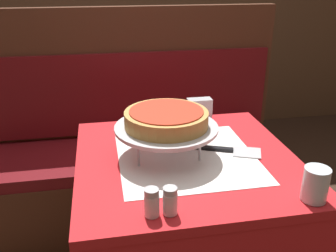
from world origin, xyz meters
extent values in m
cube|color=red|center=(0.00, 0.00, 0.72)|extent=(0.74, 0.74, 0.03)
cube|color=white|center=(0.00, 0.00, 0.74)|extent=(0.46, 0.46, 0.00)
cube|color=red|center=(0.00, 0.00, 0.62)|extent=(0.73, 0.73, 0.17)
cube|color=#4C331E|center=(-0.33, 0.33, 0.35)|extent=(0.05, 0.05, 0.71)
cube|color=#4C331E|center=(0.33, 0.33, 0.35)|extent=(0.05, 0.05, 0.71)
cube|color=red|center=(-0.35, 1.48, 0.72)|extent=(0.65, 0.65, 0.03)
cube|color=white|center=(-0.35, 1.48, 0.74)|extent=(0.40, 0.40, 0.00)
cube|color=red|center=(-0.35, 1.48, 0.65)|extent=(0.64, 0.64, 0.12)
cube|color=#4C331E|center=(-0.64, 1.20, 0.35)|extent=(0.05, 0.05, 0.71)
cube|color=#4C331E|center=(-0.06, 1.20, 0.35)|extent=(0.05, 0.05, 0.71)
cube|color=#4C331E|center=(-0.64, 1.77, 0.35)|extent=(0.05, 0.05, 0.71)
cube|color=#4C331E|center=(-0.06, 1.77, 0.35)|extent=(0.05, 0.05, 0.71)
cube|color=#4C2819|center=(-0.10, 0.70, 0.19)|extent=(1.61, 0.51, 0.39)
cube|color=#600F14|center=(-0.10, 0.70, 0.42)|extent=(1.58, 0.50, 0.06)
cube|color=#4C2819|center=(-0.10, 0.92, 0.80)|extent=(1.61, 0.06, 0.70)
cube|color=#600F14|center=(-0.10, 0.88, 0.69)|extent=(1.55, 0.02, 0.45)
cylinder|color=#ADADB2|center=(-0.07, 0.14, 0.78)|extent=(0.01, 0.01, 0.09)
cylinder|color=#ADADB2|center=(-0.17, -0.04, 0.78)|extent=(0.01, 0.01, 0.09)
cylinder|color=#ADADB2|center=(0.03, -0.04, 0.78)|extent=(0.01, 0.01, 0.09)
cylinder|color=#ADADB2|center=(-0.07, 0.02, 0.83)|extent=(0.23, 0.23, 0.01)
cylinder|color=silver|center=(-0.07, 0.02, 0.83)|extent=(0.33, 0.33, 0.01)
cylinder|color=silver|center=(-0.07, 0.02, 0.84)|extent=(0.34, 0.34, 0.01)
cylinder|color=#C68E47|center=(-0.07, 0.02, 0.87)|extent=(0.28, 0.28, 0.05)
cylinder|color=red|center=(-0.07, 0.02, 0.90)|extent=(0.24, 0.24, 0.01)
cube|color=#BCBCC1|center=(0.21, -0.01, 0.74)|extent=(0.12, 0.11, 0.00)
cube|color=black|center=(0.10, 0.03, 0.74)|extent=(0.15, 0.07, 0.01)
cylinder|color=silver|center=(0.28, -0.31, 0.79)|extent=(0.07, 0.07, 0.10)
cylinder|color=silver|center=(-0.16, -0.30, 0.77)|extent=(0.04, 0.04, 0.06)
cylinder|color=#B7B7BC|center=(-0.16, -0.30, 0.81)|extent=(0.04, 0.04, 0.02)
cylinder|color=silver|center=(-0.12, -0.30, 0.77)|extent=(0.04, 0.04, 0.06)
cylinder|color=#B7B7BC|center=(-0.12, -0.30, 0.81)|extent=(0.04, 0.04, 0.02)
cube|color=#B2B2B7|center=(0.13, 0.32, 0.78)|extent=(0.10, 0.05, 0.09)
cube|color=black|center=(-0.42, 1.58, 0.76)|extent=(0.11, 0.11, 0.03)
cylinder|color=black|center=(-0.42, 1.58, 0.83)|extent=(0.01, 0.01, 0.12)
cylinder|color=#99194C|center=(-0.42, 1.61, 0.82)|extent=(0.04, 0.04, 0.09)
cylinder|color=gold|center=(-0.42, 1.54, 0.82)|extent=(0.04, 0.04, 0.09)
camera|label=1|loc=(-0.27, -1.10, 1.32)|focal=40.00mm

